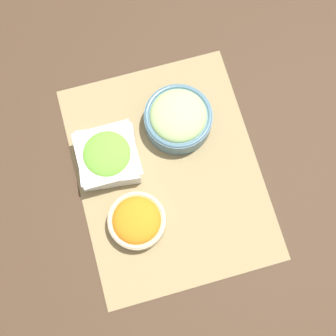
# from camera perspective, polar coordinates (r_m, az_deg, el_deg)

# --- Properties ---
(ground_plane) EXTENTS (3.00, 3.00, 0.00)m
(ground_plane) POSITION_cam_1_polar(r_m,az_deg,el_deg) (1.03, 0.00, -0.49)
(ground_plane) COLOR #422D1E
(placemat) EXTENTS (0.51, 0.39, 0.00)m
(placemat) POSITION_cam_1_polar(r_m,az_deg,el_deg) (1.03, 0.00, -0.46)
(placemat) COLOR #937F56
(placemat) RESTS_ON ground_plane
(lettuce_bowl) EXTENTS (0.14, 0.14, 0.06)m
(lettuce_bowl) POSITION_cam_1_polar(r_m,az_deg,el_deg) (1.01, -7.34, 1.43)
(lettuce_bowl) COLOR white
(lettuce_bowl) RESTS_ON placemat
(cucumber_bowl) EXTENTS (0.15, 0.15, 0.07)m
(cucumber_bowl) POSITION_cam_1_polar(r_m,az_deg,el_deg) (1.03, 1.25, 6.13)
(cucumber_bowl) COLOR slate
(cucumber_bowl) RESTS_ON placemat
(carrot_bowl) EXTENTS (0.12, 0.12, 0.05)m
(carrot_bowl) POSITION_cam_1_polar(r_m,az_deg,el_deg) (0.98, -3.81, -6.44)
(carrot_bowl) COLOR beige
(carrot_bowl) RESTS_ON placemat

